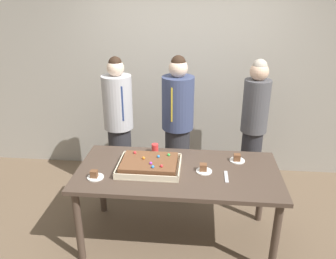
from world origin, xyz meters
name	(u,v)px	position (x,y,z in m)	size (l,w,h in m)	color
ground_plane	(177,237)	(0.00, 0.00, 0.00)	(12.00, 12.00, 0.00)	brown
interior_back_panel	(187,62)	(0.00, 1.60, 1.50)	(8.00, 0.12, 3.00)	#9E998E
party_table	(178,178)	(0.00, 0.00, 0.70)	(1.92, 0.93, 0.79)	#47382D
sheet_cake	(149,165)	(-0.27, 0.00, 0.83)	(0.59, 0.47, 0.11)	beige
plated_slice_near_left	(204,169)	(0.24, 0.00, 0.82)	(0.15, 0.15, 0.08)	white
plated_slice_near_right	(95,176)	(-0.74, -0.21, 0.81)	(0.15, 0.15, 0.08)	white
plated_slice_far_left	(237,159)	(0.57, 0.24, 0.82)	(0.15, 0.15, 0.08)	white
drink_cup_nearest	(155,149)	(-0.26, 0.34, 0.84)	(0.07, 0.07, 0.10)	red
cake_server_utensil	(226,177)	(0.45, -0.09, 0.80)	(0.03, 0.20, 0.01)	silver
person_serving_front	(254,126)	(0.83, 0.98, 0.88)	(0.31, 0.31, 1.67)	#28282D
person_green_shirt_behind	(119,125)	(-0.76, 0.85, 0.88)	(0.34, 0.34, 1.69)	#28282D
person_striped_tie_right	(178,127)	(-0.06, 0.83, 0.89)	(0.36, 0.36, 1.72)	#28282D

